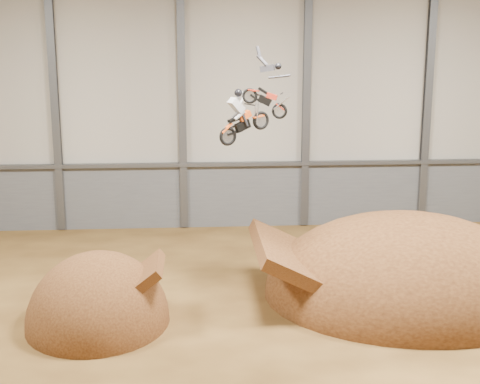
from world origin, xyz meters
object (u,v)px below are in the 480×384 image
fmx_rider_b (261,82)px  landing_ramp (405,294)px  fmx_rider_a (247,110)px  takeoff_ramp (99,322)px

fmx_rider_b → landing_ramp: bearing=19.9°
landing_ramp → fmx_rider_b: bearing=-175.4°
fmx_rider_b → fmx_rider_a: bearing=124.7°
fmx_rider_a → fmx_rider_b: fmx_rider_b is taller
fmx_rider_a → landing_ramp: bearing=-33.1°
fmx_rider_a → fmx_rider_b: 1.73m
fmx_rider_a → fmx_rider_b: bearing=-97.2°
takeoff_ramp → fmx_rider_a: 9.77m
fmx_rider_a → fmx_rider_b: size_ratio=0.96×
fmx_rider_a → fmx_rider_b: (0.43, -1.22, 1.15)m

